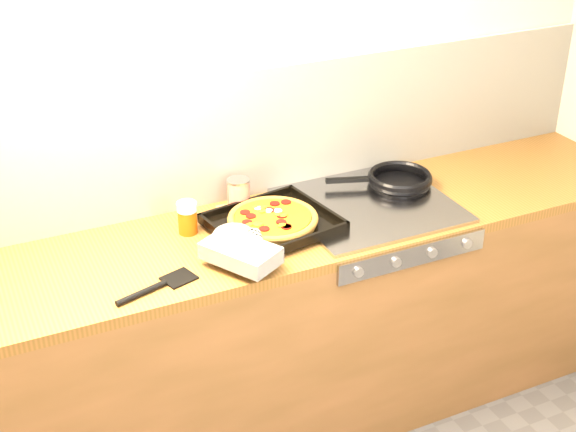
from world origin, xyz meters
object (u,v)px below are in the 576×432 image
pizza_on_tray (263,228)px  juice_glass (187,218)px  tomato_can (239,194)px  frying_pan (398,180)px

pizza_on_tray → juice_glass: 0.27m
tomato_can → juice_glass: size_ratio=1.02×
pizza_on_tray → tomato_can: tomato_can is taller
frying_pan → tomato_can: 0.64m
tomato_can → juice_glass: tomato_can is taller
pizza_on_tray → juice_glass: juice_glass is taller
frying_pan → juice_glass: 0.87m
frying_pan → tomato_can: (-0.63, 0.11, 0.02)m
pizza_on_tray → tomato_can: bearing=87.7°
frying_pan → tomato_can: bearing=170.3°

